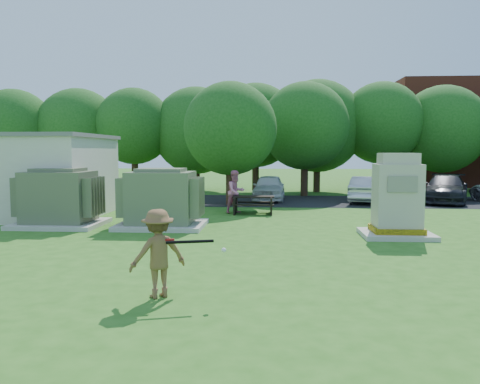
# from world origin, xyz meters

# --- Properties ---
(ground) EXTENTS (120.00, 120.00, 0.00)m
(ground) POSITION_xyz_m (0.00, 0.00, 0.00)
(ground) COLOR #2D6619
(ground) RESTS_ON ground
(parking_strip) EXTENTS (20.00, 6.00, 0.01)m
(parking_strip) POSITION_xyz_m (7.00, 13.50, 0.01)
(parking_strip) COLOR #232326
(parking_strip) RESTS_ON ground
(transformer_left) EXTENTS (3.00, 2.40, 2.07)m
(transformer_left) POSITION_xyz_m (-6.50, 4.50, 0.97)
(transformer_left) COLOR beige
(transformer_left) RESTS_ON ground
(transformer_right) EXTENTS (3.00, 2.40, 2.07)m
(transformer_right) POSITION_xyz_m (-2.80, 4.50, 0.97)
(transformer_right) COLOR beige
(transformer_right) RESTS_ON ground
(generator_cabinet) EXTENTS (2.14, 1.75, 2.61)m
(generator_cabinet) POSITION_xyz_m (4.96, 3.15, 1.14)
(generator_cabinet) COLOR beige
(generator_cabinet) RESTS_ON ground
(picnic_table) EXTENTS (1.78, 1.33, 0.76)m
(picnic_table) POSITION_xyz_m (0.28, 8.26, 0.47)
(picnic_table) COLOR black
(picnic_table) RESTS_ON ground
(batter) EXTENTS (1.21, 1.06, 1.62)m
(batter) POSITION_xyz_m (-1.00, -3.34, 0.81)
(batter) COLOR brown
(batter) RESTS_ON ground
(person_at_picnic) EXTENTS (1.13, 1.12, 1.85)m
(person_at_picnic) POSITION_xyz_m (-0.49, 8.43, 0.92)
(person_at_picnic) COLOR pink
(person_at_picnic) RESTS_ON ground
(car_white) EXTENTS (1.84, 4.16, 1.39)m
(car_white) POSITION_xyz_m (0.91, 13.80, 0.70)
(car_white) COLOR silver
(car_white) RESTS_ON ground
(car_silver_a) EXTENTS (2.62, 4.36, 1.36)m
(car_silver_a) POSITION_xyz_m (6.05, 13.12, 0.68)
(car_silver_a) COLOR silver
(car_silver_a) RESTS_ON ground
(car_dark) EXTENTS (3.79, 5.39, 1.45)m
(car_dark) POSITION_xyz_m (10.15, 13.42, 0.72)
(car_dark) COLOR black
(car_dark) RESTS_ON ground
(batting_equipment) EXTENTS (1.17, 0.29, 0.23)m
(batting_equipment) POSITION_xyz_m (-0.36, -3.47, 1.04)
(batting_equipment) COLOR black
(batting_equipment) RESTS_ON ground
(tree_row) EXTENTS (41.30, 13.30, 7.30)m
(tree_row) POSITION_xyz_m (1.75, 18.50, 4.15)
(tree_row) COLOR #47301E
(tree_row) RESTS_ON ground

